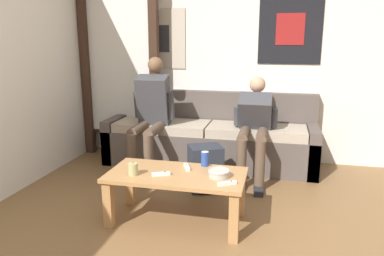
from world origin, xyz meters
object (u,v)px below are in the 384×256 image
at_px(game_controller_near_right, 227,183).
at_px(coffee_table, 177,182).
at_px(person_seated_teen, 254,124).
at_px(drink_can_blue, 205,159).
at_px(pillar_candle, 133,169).
at_px(ceramic_bowl, 219,173).
at_px(backpack, 206,169).
at_px(person_seated_adult, 151,111).
at_px(game_controller_far_center, 187,167).
at_px(couch, 210,140).
at_px(game_controller_near_left, 161,174).

bearing_deg(game_controller_near_right, coffee_table, 160.42).
height_order(coffee_table, person_seated_teen, person_seated_teen).
bearing_deg(drink_can_blue, pillar_candle, -145.94).
xyz_separation_m(coffee_table, ceramic_bowl, (0.34, 0.00, 0.11)).
bearing_deg(pillar_candle, backpack, 62.31).
distance_m(person_seated_teen, ceramic_bowl, 1.17).
distance_m(person_seated_adult, person_seated_teen, 1.13).
height_order(drink_can_blue, game_controller_near_right, drink_can_blue).
distance_m(ceramic_bowl, drink_can_blue, 0.27).
distance_m(coffee_table, pillar_candle, 0.36).
distance_m(drink_can_blue, game_controller_near_right, 0.45).
bearing_deg(game_controller_far_center, coffee_table, -112.62).
bearing_deg(pillar_candle, coffee_table, 20.28).
bearing_deg(drink_can_blue, backpack, 100.25).
xyz_separation_m(couch, ceramic_bowl, (0.35, -1.48, 0.15)).
relative_size(ceramic_bowl, drink_can_blue, 1.38).
xyz_separation_m(coffee_table, drink_can_blue, (0.19, 0.22, 0.14)).
height_order(couch, person_seated_adult, person_seated_adult).
height_order(person_seated_teen, game_controller_near_left, person_seated_teen).
xyz_separation_m(ceramic_bowl, game_controller_far_center, (-0.29, 0.13, -0.02)).
height_order(drink_can_blue, game_controller_near_left, drink_can_blue).
xyz_separation_m(coffee_table, person_seated_adult, (-0.60, 1.13, 0.34)).
height_order(game_controller_near_left, game_controller_far_center, same).
relative_size(person_seated_teen, game_controller_near_right, 7.48).
distance_m(person_seated_teen, pillar_candle, 1.52).
xyz_separation_m(pillar_candle, game_controller_near_left, (0.21, 0.04, -0.04)).
bearing_deg(game_controller_near_left, game_controller_far_center, 52.24).
xyz_separation_m(backpack, game_controller_far_center, (-0.05, -0.56, 0.21)).
distance_m(person_seated_adult, game_controller_near_left, 1.32).
height_order(ceramic_bowl, pillar_candle, pillar_candle).
bearing_deg(pillar_candle, game_controller_far_center, 33.43).
relative_size(person_seated_teen, pillar_candle, 9.63).
relative_size(coffee_table, person_seated_teen, 1.04).
relative_size(pillar_candle, game_controller_near_left, 0.75).
bearing_deg(couch, ceramic_bowl, -76.73).
distance_m(couch, game_controller_far_center, 1.36).
distance_m(couch, coffee_table, 1.48).
bearing_deg(backpack, person_seated_adult, 147.88).
relative_size(person_seated_adult, drink_can_blue, 10.09).
bearing_deg(ceramic_bowl, drink_can_blue, 124.84).
bearing_deg(game_controller_far_center, person_seated_adult, 123.27).
relative_size(couch, person_seated_adult, 1.94).
distance_m(drink_can_blue, game_controller_far_center, 0.17).
bearing_deg(person_seated_adult, person_seated_teen, 1.13).
bearing_deg(pillar_candle, person_seated_teen, 56.36).
distance_m(person_seated_teen, game_controller_near_left, 1.39).
bearing_deg(person_seated_teen, game_controller_far_center, -114.82).
bearing_deg(pillar_candle, game_controller_near_left, 10.97).
bearing_deg(coffee_table, pillar_candle, -159.72).
height_order(person_seated_teen, game_controller_far_center, person_seated_teen).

